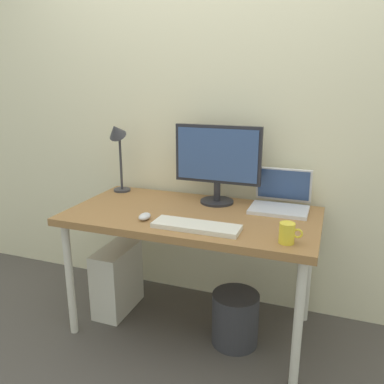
{
  "coord_description": "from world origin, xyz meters",
  "views": [
    {
      "loc": [
        0.71,
        -1.94,
        1.43
      ],
      "look_at": [
        0.0,
        0.0,
        0.84
      ],
      "focal_mm": 36.78,
      "sensor_mm": 36.0,
      "label": 1
    }
  ],
  "objects_px": {
    "desk": "(192,223)",
    "computer_tower": "(117,279)",
    "coffee_mug": "(287,233)",
    "wastebasket": "(235,318)",
    "mouse": "(145,216)",
    "monitor": "(218,160)",
    "laptop": "(281,199)",
    "desk_lamp": "(117,142)",
    "keyboard": "(196,226)"
  },
  "relations": [
    {
      "from": "desk_lamp",
      "to": "monitor",
      "type": "bearing_deg",
      "value": -0.07
    },
    {
      "from": "monitor",
      "to": "desk_lamp",
      "type": "bearing_deg",
      "value": 179.93
    },
    {
      "from": "laptop",
      "to": "mouse",
      "type": "height_order",
      "value": "laptop"
    },
    {
      "from": "coffee_mug",
      "to": "laptop",
      "type": "bearing_deg",
      "value": 101.25
    },
    {
      "from": "computer_tower",
      "to": "coffee_mug",
      "type": "bearing_deg",
      "value": -13.46
    },
    {
      "from": "wastebasket",
      "to": "computer_tower",
      "type": "bearing_deg",
      "value": 174.86
    },
    {
      "from": "keyboard",
      "to": "wastebasket",
      "type": "xyz_separation_m",
      "value": [
        0.18,
        0.15,
        -0.58
      ]
    },
    {
      "from": "monitor",
      "to": "wastebasket",
      "type": "height_order",
      "value": "monitor"
    },
    {
      "from": "monitor",
      "to": "computer_tower",
      "type": "xyz_separation_m",
      "value": [
        -0.59,
        -0.22,
        -0.77
      ]
    },
    {
      "from": "desk",
      "to": "mouse",
      "type": "bearing_deg",
      "value": -136.2
    },
    {
      "from": "wastebasket",
      "to": "keyboard",
      "type": "bearing_deg",
      "value": -138.87
    },
    {
      "from": "desk_lamp",
      "to": "computer_tower",
      "type": "xyz_separation_m",
      "value": [
        0.08,
        -0.22,
        -0.84
      ]
    },
    {
      "from": "mouse",
      "to": "desk_lamp",
      "type": "bearing_deg",
      "value": 133.39
    },
    {
      "from": "keyboard",
      "to": "wastebasket",
      "type": "height_order",
      "value": "keyboard"
    },
    {
      "from": "mouse",
      "to": "computer_tower",
      "type": "distance_m",
      "value": 0.64
    },
    {
      "from": "mouse",
      "to": "coffee_mug",
      "type": "bearing_deg",
      "value": -4.37
    },
    {
      "from": "desk",
      "to": "keyboard",
      "type": "bearing_deg",
      "value": -64.72
    },
    {
      "from": "monitor",
      "to": "mouse",
      "type": "relative_size",
      "value": 5.72
    },
    {
      "from": "mouse",
      "to": "wastebasket",
      "type": "distance_m",
      "value": 0.77
    },
    {
      "from": "desk",
      "to": "mouse",
      "type": "relative_size",
      "value": 15.33
    },
    {
      "from": "desk_lamp",
      "to": "wastebasket",
      "type": "bearing_deg",
      "value": -18.47
    },
    {
      "from": "laptop",
      "to": "mouse",
      "type": "distance_m",
      "value": 0.78
    },
    {
      "from": "monitor",
      "to": "laptop",
      "type": "bearing_deg",
      "value": 2.93
    },
    {
      "from": "desk",
      "to": "coffee_mug",
      "type": "bearing_deg",
      "value": -24.17
    },
    {
      "from": "laptop",
      "to": "mouse",
      "type": "bearing_deg",
      "value": -146.14
    },
    {
      "from": "laptop",
      "to": "mouse",
      "type": "xyz_separation_m",
      "value": [
        -0.65,
        -0.43,
        -0.04
      ]
    },
    {
      "from": "coffee_mug",
      "to": "wastebasket",
      "type": "bearing_deg",
      "value": 145.78
    },
    {
      "from": "desk_lamp",
      "to": "mouse",
      "type": "distance_m",
      "value": 0.65
    },
    {
      "from": "keyboard",
      "to": "wastebasket",
      "type": "relative_size",
      "value": 1.47
    },
    {
      "from": "desk_lamp",
      "to": "keyboard",
      "type": "relative_size",
      "value": 1.06
    },
    {
      "from": "coffee_mug",
      "to": "computer_tower",
      "type": "bearing_deg",
      "value": 166.54
    },
    {
      "from": "mouse",
      "to": "keyboard",
      "type": "bearing_deg",
      "value": -5.58
    },
    {
      "from": "desk",
      "to": "computer_tower",
      "type": "xyz_separation_m",
      "value": [
        -0.51,
        0.01,
        -0.45
      ]
    },
    {
      "from": "wastebasket",
      "to": "desk",
      "type": "bearing_deg",
      "value": 167.17
    },
    {
      "from": "desk",
      "to": "desk_lamp",
      "type": "xyz_separation_m",
      "value": [
        -0.59,
        0.23,
        0.4
      ]
    },
    {
      "from": "monitor",
      "to": "laptop",
      "type": "xyz_separation_m",
      "value": [
        0.37,
        0.02,
        -0.21
      ]
    },
    {
      "from": "laptop",
      "to": "desk",
      "type": "bearing_deg",
      "value": -151.42
    },
    {
      "from": "desk",
      "to": "monitor",
      "type": "relative_size",
      "value": 2.68
    },
    {
      "from": "laptop",
      "to": "keyboard",
      "type": "distance_m",
      "value": 0.58
    },
    {
      "from": "mouse",
      "to": "coffee_mug",
      "type": "relative_size",
      "value": 0.85
    },
    {
      "from": "desk_lamp",
      "to": "coffee_mug",
      "type": "xyz_separation_m",
      "value": [
        1.14,
        -0.47,
        -0.28
      ]
    },
    {
      "from": "mouse",
      "to": "desk",
      "type": "bearing_deg",
      "value": 43.8
    },
    {
      "from": "keyboard",
      "to": "mouse",
      "type": "xyz_separation_m",
      "value": [
        -0.3,
        0.03,
        0.01
      ]
    },
    {
      "from": "laptop",
      "to": "coffee_mug",
      "type": "bearing_deg",
      "value": -78.75
    },
    {
      "from": "monitor",
      "to": "coffee_mug",
      "type": "height_order",
      "value": "monitor"
    },
    {
      "from": "desk",
      "to": "laptop",
      "type": "distance_m",
      "value": 0.53
    },
    {
      "from": "desk",
      "to": "computer_tower",
      "type": "bearing_deg",
      "value": 179.18
    },
    {
      "from": "laptop",
      "to": "wastebasket",
      "type": "bearing_deg",
      "value": -118.83
    },
    {
      "from": "computer_tower",
      "to": "mouse",
      "type": "bearing_deg",
      "value": -32.09
    },
    {
      "from": "coffee_mug",
      "to": "computer_tower",
      "type": "relative_size",
      "value": 0.25
    }
  ]
}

